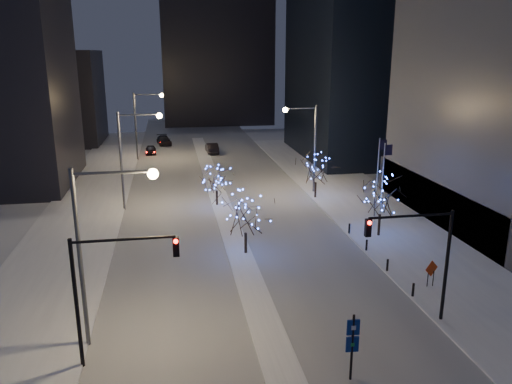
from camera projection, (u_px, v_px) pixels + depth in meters
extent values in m
plane|color=white|center=(273.00, 347.00, 27.32)|extent=(160.00, 160.00, 0.00)
cube|color=#AFB4BE|center=(214.00, 186.00, 60.53)|extent=(20.00, 130.00, 0.02)
cube|color=white|center=(219.00, 196.00, 55.77)|extent=(2.00, 80.00, 0.15)
cube|color=white|center=(382.00, 217.00, 48.75)|extent=(10.00, 90.00, 0.15)
cube|color=white|center=(72.00, 235.00, 43.97)|extent=(8.00, 90.00, 0.15)
cube|color=black|center=(47.00, 98.00, 87.31)|extent=(18.00, 16.00, 16.00)
cube|color=black|center=(216.00, 27.00, 109.95)|extent=(24.00, 14.00, 42.00)
cylinder|color=#595E66|center=(80.00, 261.00, 26.23)|extent=(0.24, 0.24, 10.00)
cylinder|color=#595E66|center=(113.00, 173.00, 25.29)|extent=(4.00, 0.16, 0.16)
sphere|color=#F6BB7B|center=(153.00, 174.00, 25.66)|extent=(0.56, 0.56, 0.56)
cylinder|color=#595E66|center=(121.00, 162.00, 49.95)|extent=(0.24, 0.24, 10.00)
cylinder|color=#595E66|center=(139.00, 115.00, 49.01)|extent=(4.00, 0.16, 0.16)
sphere|color=#F6BB7B|center=(159.00, 116.00, 49.38)|extent=(0.56, 0.56, 0.56)
cylinder|color=#595E66|center=(136.00, 127.00, 73.67)|extent=(0.24, 0.24, 10.00)
cylinder|color=#595E66|center=(148.00, 94.00, 72.73)|extent=(4.00, 0.16, 0.16)
sphere|color=#F6BB7B|center=(162.00, 95.00, 73.10)|extent=(0.56, 0.56, 0.56)
cylinder|color=#595E66|center=(315.00, 150.00, 56.25)|extent=(0.24, 0.24, 10.00)
cylinder|color=#595E66|center=(301.00, 108.00, 54.70)|extent=(3.50, 0.16, 0.16)
sphere|color=#F6BB7B|center=(285.00, 110.00, 54.45)|extent=(0.56, 0.56, 0.56)
cylinder|color=black|center=(77.00, 305.00, 24.73)|extent=(0.20, 0.20, 7.00)
cylinder|color=black|center=(124.00, 239.00, 24.25)|extent=(5.00, 0.14, 0.14)
cube|color=black|center=(176.00, 247.00, 24.81)|extent=(0.32, 0.28, 1.00)
sphere|color=#FF0C05|center=(176.00, 241.00, 24.55)|extent=(0.22, 0.22, 0.22)
cylinder|color=black|center=(446.00, 267.00, 29.06)|extent=(0.20, 0.20, 7.00)
cylinder|color=black|center=(411.00, 216.00, 27.76)|extent=(5.00, 0.14, 0.14)
cube|color=black|center=(368.00, 228.00, 27.49)|extent=(0.32, 0.28, 1.00)
sphere|color=#FF0C05|center=(370.00, 223.00, 27.23)|extent=(0.22, 0.22, 0.22)
cylinder|color=silver|center=(382.00, 188.00, 43.53)|extent=(0.10, 0.10, 8.00)
cube|color=black|center=(388.00, 150.00, 42.67)|extent=(0.70, 0.03, 0.90)
cylinder|color=silver|center=(377.00, 181.00, 46.00)|extent=(0.10, 0.10, 8.00)
cube|color=black|center=(383.00, 145.00, 45.14)|extent=(0.70, 0.03, 0.90)
cylinder|color=black|center=(413.00, 290.00, 32.64)|extent=(0.16, 0.16, 0.90)
cylinder|color=black|center=(387.00, 265.00, 36.43)|extent=(0.16, 0.16, 0.90)
cylinder|color=black|center=(367.00, 245.00, 40.23)|extent=(0.16, 0.16, 0.90)
cylinder|color=black|center=(349.00, 228.00, 44.02)|extent=(0.16, 0.16, 0.90)
imported|color=black|center=(151.00, 150.00, 79.24)|extent=(1.79, 4.12, 1.38)
imported|color=black|center=(212.00, 148.00, 80.11)|extent=(1.93, 5.05, 1.64)
imported|color=black|center=(164.00, 140.00, 87.42)|extent=(2.88, 5.51, 1.52)
cylinder|color=black|center=(246.00, 243.00, 39.67)|extent=(0.22, 0.22, 1.67)
cylinder|color=black|center=(217.00, 198.00, 52.26)|extent=(0.22, 0.22, 1.52)
cylinder|color=black|center=(379.00, 225.00, 43.47)|extent=(0.22, 0.22, 1.90)
cylinder|color=black|center=(315.00, 190.00, 54.96)|extent=(0.22, 0.22, 1.69)
cylinder|color=black|center=(352.00, 348.00, 24.14)|extent=(0.12, 0.12, 3.56)
cube|color=navy|center=(353.00, 327.00, 23.84)|extent=(0.63, 0.11, 0.81)
cube|color=navy|center=(352.00, 344.00, 24.09)|extent=(0.63, 0.11, 0.81)
cylinder|color=black|center=(428.00, 279.00, 33.93)|extent=(0.06, 0.06, 1.12)
cylinder|color=black|center=(433.00, 279.00, 34.00)|extent=(0.06, 0.06, 1.12)
cube|color=#F9420D|center=(432.00, 268.00, 33.76)|extent=(1.10, 0.43, 1.15)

